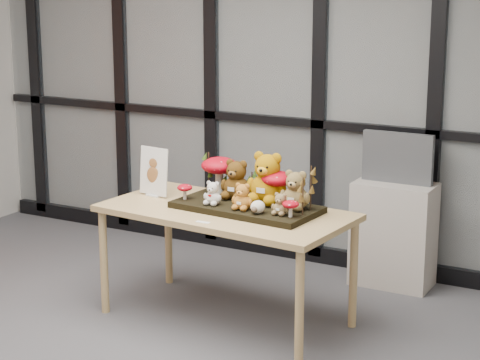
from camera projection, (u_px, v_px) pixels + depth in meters
The scene contains 24 objects.
room_shell at pixel (35, 64), 4.24m from camera, with size 5.00×5.00×5.00m.
glass_partition at pixel (264, 70), 6.42m from camera, with size 4.90×0.06×2.78m.
display_table at pixel (226, 220), 5.30m from camera, with size 1.58×0.89×0.71m.
diorama_tray at pixel (247, 207), 5.26m from camera, with size 0.87×0.44×0.04m, color black.
bear_pooh_yellow at pixel (268, 175), 5.26m from camera, with size 0.26×0.24×0.35m, color #A97105, non-canonical shape.
bear_brown_medium at pixel (237, 177), 5.36m from camera, with size 0.21×0.19×0.27m, color #4B2E0C, non-canonical shape.
bear_tan_back at pixel (296, 188), 5.13m from camera, with size 0.20×0.18×0.26m, color olive, non-canonical shape.
bear_small_yellow at pixel (243, 195), 5.12m from camera, with size 0.13×0.12×0.18m, color #BE7426, non-canonical shape.
bear_white_bow at pixel (213, 192), 5.23m from camera, with size 0.12×0.11×0.16m, color silver, non-canonical shape.
bear_beige_small at pixel (281, 203), 5.01m from camera, with size 0.11×0.10×0.14m, color olive, non-canonical shape.
plush_cream_hedgehog at pixel (258, 206), 5.05m from camera, with size 0.06×0.06×0.08m, color white, non-canonical shape.
mushroom_back_left at pixel (219, 173), 5.50m from camera, with size 0.23×0.23×0.25m, color #9D0513, non-canonical shape.
mushroom_back_right at pixel (277, 186), 5.25m from camera, with size 0.20×0.20×0.22m, color #9D0513, non-canonical shape.
mushroom_front_left at pixel (185, 191), 5.36m from camera, with size 0.09×0.09×0.10m, color #9D0513, non-canonical shape.
mushroom_front_right at pixel (291, 208), 4.97m from camera, with size 0.10×0.10×0.11m, color #9D0513, non-canonical shape.
sprig_green_far_left at pixel (209, 172), 5.51m from camera, with size 0.05×0.05×0.26m, color #1E390D, non-canonical shape.
sprig_green_mid_left at pixel (226, 177), 5.50m from camera, with size 0.05×0.05×0.21m, color #1E390D, non-canonical shape.
sprig_dry_far_right at pixel (311, 188), 5.09m from camera, with size 0.05×0.05×0.27m, color brown, non-canonical shape.
sprig_dry_mid_right at pixel (303, 196), 5.00m from camera, with size 0.05×0.05×0.22m, color brown, non-canonical shape.
sprig_green_centre at pixel (252, 184), 5.42m from camera, with size 0.05×0.05×0.16m, color #1E390D, non-canonical shape.
sign_holder at pixel (154, 173), 5.57m from camera, with size 0.23×0.07×0.32m.
label_card at pixel (203, 222), 5.01m from camera, with size 0.09×0.03×0.00m, color white.
cabinet at pixel (393, 234), 5.97m from camera, with size 0.54×0.32×0.73m, color #AAA198.
monitor at pixel (398, 158), 5.87m from camera, with size 0.49×0.05×0.35m.
Camera 1 is at (2.92, -3.26, 2.11)m, focal length 65.00 mm.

